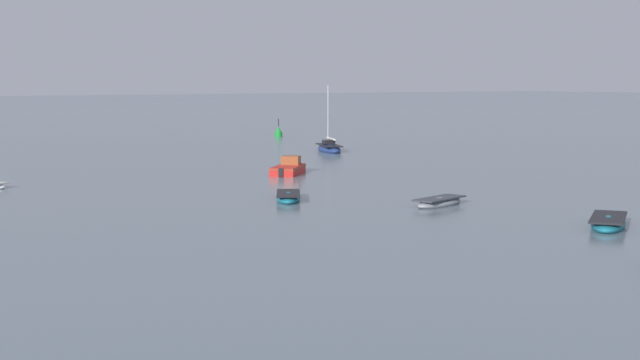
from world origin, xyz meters
The scene contains 6 objects.
rowboat_moored_1 centered at (-17.49, 25.49, 0.16)m, with size 3.99×2.26×0.60m.
motorboat_moored_1 centered at (-14.77, 44.36, 0.28)m, with size 4.68×4.59×1.85m.
rowboat_moored_2 centered at (-16.07, 15.69, 0.19)m, with size 4.50×3.74×0.70m.
rowboat_moored_4 centered at (-22.99, 31.89, 0.17)m, with size 3.19×3.94×0.61m.
sailboat_moored_2 centered at (-0.74, 59.23, 0.28)m, with size 3.95×6.07×6.53m.
channel_buoy centered at (7.57, 81.38, 0.46)m, with size 0.90×0.90×2.30m.
Camera 1 is at (-50.21, -10.30, 6.65)m, focal length 50.85 mm.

